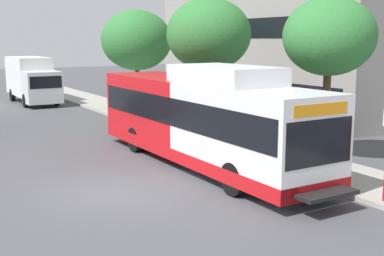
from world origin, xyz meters
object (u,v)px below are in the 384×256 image
at_px(street_tree_near_stop, 329,37).
at_px(street_tree_far_block, 136,40).
at_px(transit_bus, 202,119).
at_px(box_truck_background, 32,79).
at_px(street_tree_mid_block, 209,35).

distance_m(street_tree_near_stop, street_tree_far_block, 15.90).
xyz_separation_m(transit_bus, street_tree_far_block, (3.95, 13.98, 2.75)).
relative_size(transit_bus, box_truck_background, 1.75).
bearing_deg(street_tree_mid_block, street_tree_far_block, 90.28).
relative_size(street_tree_far_block, box_truck_background, 0.88).
height_order(street_tree_near_stop, box_truck_background, street_tree_near_stop).
bearing_deg(street_tree_far_block, street_tree_mid_block, -89.72).
distance_m(street_tree_mid_block, street_tree_far_block, 8.22).
height_order(transit_bus, street_tree_mid_block, street_tree_mid_block).
distance_m(transit_bus, street_tree_mid_block, 7.63).
distance_m(transit_bus, street_tree_far_block, 14.78).
xyz_separation_m(street_tree_mid_block, box_truck_background, (-4.78, 15.73, -2.99)).
height_order(street_tree_near_stop, street_tree_far_block, street_tree_far_block).
height_order(street_tree_mid_block, box_truck_background, street_tree_mid_block).
distance_m(transit_bus, street_tree_near_stop, 5.40).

